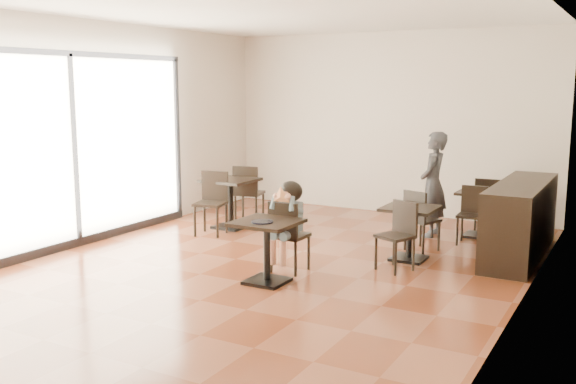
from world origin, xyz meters
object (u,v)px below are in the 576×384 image
Objects in this scene: cafe_table_mid at (409,233)px; chair_back_b at (471,216)px; child_chair at (290,236)px; chair_back_a at (488,204)px; adult_patron at (433,184)px; chair_left_b at (210,204)px; cafe_table_back at (480,214)px; chair_mid_a at (422,220)px; child_table at (267,252)px; child at (290,227)px; cafe_table_left at (231,203)px; chair_left_a at (249,193)px; chair_mid_b at (395,237)px.

chair_back_b is (0.51, 1.23, 0.06)m from cafe_table_mid.
child_chair reaches higher than chair_back_a.
adult_patron reaches higher than chair_left_b.
chair_mid_a reaches higher than cafe_table_back.
cafe_table_back is 0.55m from chair_back_a.
child_table is 2.60m from chair_left_b.
chair_back_b reaches higher than cafe_table_mid.
adult_patron is 1.55m from cafe_table_mid.
cafe_table_mid is (1.12, 1.22, -0.20)m from child.
cafe_table_back is 0.55m from chair_back_b.
cafe_table_back is 1.33m from chair_mid_a.
chair_mid_a is at bearing 71.94° from chair_back_a.
child is 1.34× the size of chair_back_b.
cafe_table_left is 0.94× the size of chair_mid_a.
child_table is at bearing -18.83° from adult_patron.
adult_patron is at bearing 176.17° from chair_left_a.
cafe_table_mid is at bearing 112.64° from chair_mid_b.
chair_mid_a is at bearing 2.03° from cafe_table_left.
chair_left_a is 3.87m from chair_back_a.
chair_back_b is at bearing 67.48° from cafe_table_mid.
chair_left_b is (-2.00, 1.10, 0.04)m from child_chair.
child is 2.60m from cafe_table_left.
chair_mid_a is (1.12, 1.77, -0.13)m from child.
chair_mid_b is 1.02× the size of chair_back_b.
chair_mid_a is 3.19m from chair_left_b.
child_chair is at bearing 63.27° from chair_back_a.
chair_back_b is at bearing 7.10° from chair_left_b.
chair_left_a is 3.64m from chair_back_b.
chair_left_a reaches higher than chair_back_b.
child is 2.98m from chair_left_a.
child is 2.94m from chair_back_b.
chair_left_a is at bearing -82.77° from adult_patron.
chair_left_b is 3.87m from chair_back_b.
cafe_table_mid is at bearing 57.68° from child_table.
child_table is 0.58m from child.
cafe_table_left is 0.94× the size of chair_mid_b.
child_chair is 1.28× the size of cafe_table_back.
adult_patron is at bearing -58.73° from chair_mid_a.
adult_patron reaches higher than cafe_table_back.
chair_left_a is (-2.00, 2.20, 0.04)m from child_chair.
chair_mid_a and chair_mid_b have the same top height.
chair_back_b is at bearing 170.62° from chair_left_a.
adult_patron is 1.90× the size of chair_back_b.
adult_patron is 3.18m from cafe_table_left.
chair_left_b is at bearing -28.86° from child_chair.
adult_patron reaches higher than chair_back_a.
chair_back_a reaches higher than cafe_table_mid.
cafe_table_back is at bearing 179.11° from chair_left_a.
chair_back_a is at bearing -83.34° from chair_mid_a.
child_chair is 3.41m from cafe_table_back.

